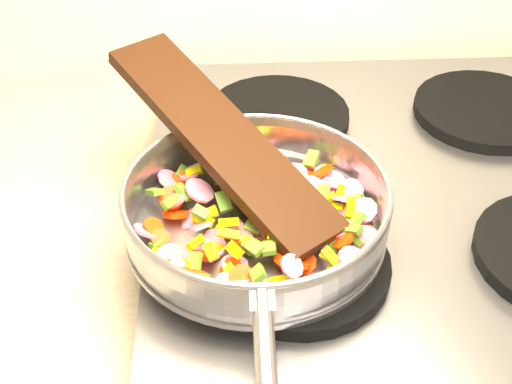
{
  "coord_description": "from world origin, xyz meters",
  "views": [
    {
      "loc": [
        -0.91,
        1.01,
        1.46
      ],
      "look_at": [
        -0.88,
        1.57,
        1.01
      ],
      "focal_mm": 50.0,
      "sensor_mm": 36.0,
      "label": 1
    }
  ],
  "objects": [
    {
      "name": "cooktop",
      "position": [
        -0.7,
        1.67,
        0.92
      ],
      "size": [
        0.6,
        0.6,
        0.04
      ],
      "primitive_type": "cube",
      "color": "#939399",
      "rests_on": "counter_top"
    },
    {
      "name": "grate_fl",
      "position": [
        -0.84,
        1.52,
        0.95
      ],
      "size": [
        0.19,
        0.19,
        0.02
      ],
      "primitive_type": "cylinder",
      "color": "black",
      "rests_on": "cooktop"
    },
    {
      "name": "grate_bl",
      "position": [
        -0.84,
        1.81,
        0.95
      ],
      "size": [
        0.19,
        0.19,
        0.02
      ],
      "primitive_type": "cylinder",
      "color": "black",
      "rests_on": "cooktop"
    },
    {
      "name": "grate_br",
      "position": [
        -0.56,
        1.81,
        0.95
      ],
      "size": [
        0.19,
        0.19,
        0.02
      ],
      "primitive_type": "cylinder",
      "color": "black",
      "rests_on": "cooktop"
    },
    {
      "name": "saute_pan",
      "position": [
        -0.88,
        1.57,
        0.99
      ],
      "size": [
        0.32,
        0.49,
        0.06
      ],
      "rotation": [
        0.0,
        0.0,
        -0.01
      ],
      "color": "#9E9EA5",
      "rests_on": "grate_fl"
    },
    {
      "name": "vegetable_heap",
      "position": [
        -0.87,
        1.57,
        0.98
      ],
      "size": [
        0.26,
        0.25,
        0.04
      ],
      "color": "#CE1454",
      "rests_on": "saute_pan"
    },
    {
      "name": "wooden_spatula",
      "position": [
        -0.91,
        1.65,
        1.02
      ],
      "size": [
        0.26,
        0.31,
        0.1
      ],
      "primitive_type": "cube",
      "rotation": [
        0.0,
        -0.26,
        2.21
      ],
      "color": "black",
      "rests_on": "saute_pan"
    }
  ]
}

